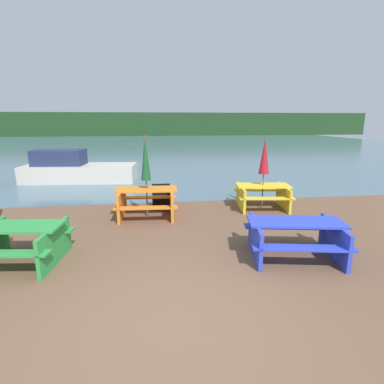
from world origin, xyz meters
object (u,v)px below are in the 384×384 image
Objects in this scene: umbrella_crimson at (265,156)px; picnic_table_orange at (147,200)px; picnic_table_yellow at (262,194)px; signboard at (161,196)px; umbrella_darkgreen at (145,159)px; boat at (76,170)px; picnic_table_green at (19,240)px; picnic_table_blue at (295,235)px.

picnic_table_orange is at bearing -173.93° from umbrella_crimson.
picnic_table_yellow is 2.33× the size of signboard.
boat is (-3.19, 5.47, -1.11)m from umbrella_darkgreen.
boat is (-6.68, 5.10, 0.08)m from picnic_table_yellow.
picnic_table_yellow is at bearing 26.86° from picnic_table_green.
umbrella_crimson reaches higher than picnic_table_orange.
picnic_table_orange is 3.69m from umbrella_crimson.
picnic_table_green is at bearing 175.58° from picnic_table_blue.
picnic_table_orange is at bearing 134.37° from picnic_table_blue.
umbrella_darkgreen is at bearing -173.93° from picnic_table_yellow.
picnic_table_orange is at bearing 47.98° from picnic_table_green.
picnic_table_orange is 0.77× the size of umbrella_darkgreen.
picnic_table_orange is (2.32, 2.57, 0.02)m from picnic_table_green.
umbrella_crimson is 3.51m from umbrella_darkgreen.
picnic_table_yellow is 3.71m from umbrella_darkgreen.
signboard is (3.61, -4.68, -0.14)m from boat.
boat is at bearing 127.65° from signboard.
picnic_table_orange is 6.33m from boat.
picnic_table_green is 0.79× the size of umbrella_crimson.
boat reaches higher than picnic_table_green.
picnic_table_yellow is 3.10m from signboard.
signboard is (0.42, 0.79, -0.10)m from picnic_table_orange.
picnic_table_orange is 0.99× the size of picnic_table_yellow.
umbrella_crimson is 8.47m from boat.
umbrella_darkgreen is at bearing -117.85° from signboard.
picnic_table_orange is 2.31× the size of signboard.
picnic_table_blue is 3.58m from umbrella_crimson.
picnic_table_blue is 4.52m from signboard.
picnic_table_yellow is 0.78× the size of umbrella_darkgreen.
picnic_table_orange reaches higher than picnic_table_green.
picnic_table_blue is 0.94× the size of umbrella_crimson.
umbrella_darkgreen reaches higher than picnic_table_yellow.
umbrella_darkgreen reaches higher than picnic_table_green.
signboard is (0.42, 0.79, -1.25)m from umbrella_darkgreen.
umbrella_darkgreen is 3.00× the size of signboard.
picnic_table_yellow is (0.58, 3.34, -0.01)m from picnic_table_blue.
umbrella_crimson reaches higher than boat.
picnic_table_blue is at bearing -49.26° from boat.
picnic_table_orange is (-2.91, 2.97, 0.02)m from picnic_table_blue.
picnic_table_yellow is at bearing -90.00° from umbrella_crimson.
picnic_table_orange is 1.16m from umbrella_darkgreen.
picnic_table_yellow is at bearing 6.07° from picnic_table_orange.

